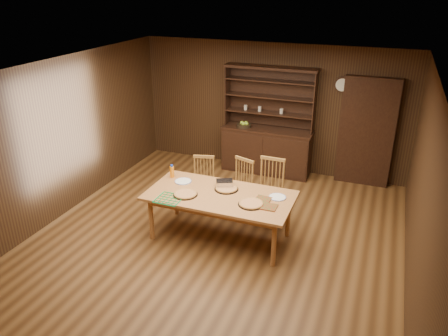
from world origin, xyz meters
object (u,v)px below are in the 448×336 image
at_px(chair_center, 241,185).
at_px(chair_right, 270,188).
at_px(chair_left, 204,181).
at_px(juice_bottle, 172,171).
at_px(china_hutch, 267,145).
at_px(dining_table, 220,198).

bearing_deg(chair_center, chair_right, 18.88).
distance_m(chair_left, juice_bottle, 0.72).
xyz_separation_m(chair_left, chair_right, (1.19, 0.02, 0.07)).
bearing_deg(chair_right, china_hutch, 108.58).
distance_m(dining_table, chair_right, 1.02).
height_order(chair_left, chair_right, chair_right).
bearing_deg(chair_center, juice_bottle, -130.42).
bearing_deg(juice_bottle, china_hutch, 69.23).
xyz_separation_m(dining_table, chair_left, (-0.64, 0.83, -0.19)).
relative_size(dining_table, chair_left, 2.34).
distance_m(china_hutch, chair_right, 1.95).
bearing_deg(juice_bottle, dining_table, -17.28).
bearing_deg(china_hutch, chair_center, -87.73).
relative_size(china_hutch, dining_table, 0.99).
bearing_deg(chair_center, china_hutch, 112.18).
xyz_separation_m(china_hutch, juice_bottle, (-0.92, -2.42, 0.25)).
relative_size(china_hutch, juice_bottle, 10.10).
distance_m(china_hutch, dining_table, 2.72).
height_order(china_hutch, chair_right, china_hutch).
height_order(chair_right, juice_bottle, chair_right).
bearing_deg(dining_table, chair_left, 127.44).
xyz_separation_m(dining_table, juice_bottle, (-0.96, 0.30, 0.17)).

